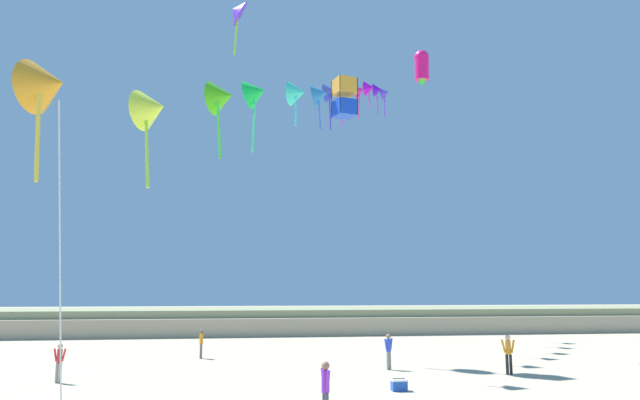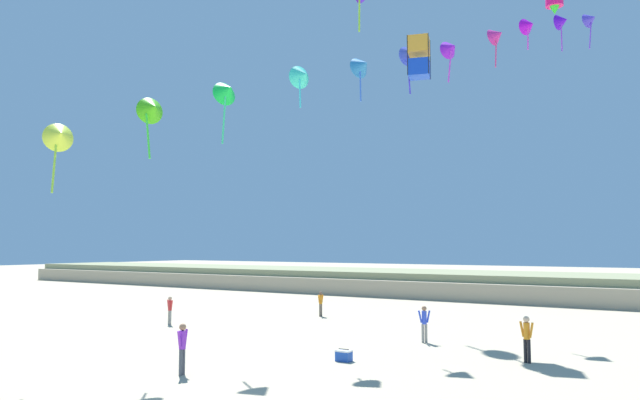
# 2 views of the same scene
# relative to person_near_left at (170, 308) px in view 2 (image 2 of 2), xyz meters

# --- Properties ---
(dune_ridge) EXTENTS (120.00, 11.89, 2.07)m
(dune_ridge) POSITION_rel_person_near_left_xyz_m (13.84, 27.12, 0.13)
(dune_ridge) COLOR tan
(dune_ridge) RESTS_ON ground
(person_near_left) EXTENTS (0.55, 0.21, 1.56)m
(person_near_left) POSITION_rel_person_near_left_xyz_m (0.00, 0.00, 0.00)
(person_near_left) COLOR gray
(person_near_left) RESTS_ON ground
(person_near_right) EXTENTS (0.24, 0.61, 1.73)m
(person_near_right) POSITION_rel_person_near_left_xyz_m (9.69, -8.68, 0.10)
(person_near_right) COLOR #474C56
(person_near_right) RESTS_ON ground
(person_mid_center) EXTENTS (0.52, 0.40, 1.66)m
(person_mid_center) POSITION_rel_person_near_left_xyz_m (14.33, 1.82, 0.05)
(person_mid_center) COLOR gray
(person_mid_center) RESTS_ON ground
(person_far_left) EXTENTS (0.59, 0.31, 1.74)m
(person_far_left) POSITION_rel_person_near_left_xyz_m (19.28, -0.40, 0.10)
(person_far_left) COLOR black
(person_far_left) RESTS_ON ground
(person_far_right) EXTENTS (0.21, 0.54, 1.54)m
(person_far_right) POSITION_rel_person_near_left_xyz_m (5.23, 7.62, -0.01)
(person_far_right) COLOR #726656
(person_far_right) RESTS_ON ground
(kite_banner_string) EXTENTS (17.57, 37.19, 21.64)m
(kite_banner_string) POSITION_rel_person_near_left_xyz_m (11.57, 3.97, 13.38)
(kite_banner_string) COLOR orange
(large_kite_low_lead) EXTENTS (1.40, 1.40, 2.19)m
(large_kite_low_lead) POSITION_rel_person_near_left_xyz_m (12.92, 5.21, 13.60)
(large_kite_low_lead) COLOR blue
(beach_cooler) EXTENTS (0.58, 0.41, 0.46)m
(beach_cooler) POSITION_rel_person_near_left_xyz_m (13.24, -3.73, -0.69)
(beach_cooler) COLOR blue
(beach_cooler) RESTS_ON ground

